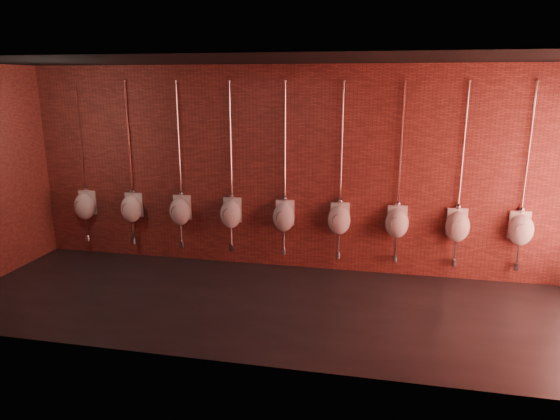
{
  "coord_description": "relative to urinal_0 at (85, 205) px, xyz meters",
  "views": [
    {
      "loc": [
        1.47,
        -6.1,
        2.94
      ],
      "look_at": [
        0.02,
        0.9,
        1.1
      ],
      "focal_mm": 32.0,
      "sensor_mm": 36.0,
      "label": 1
    }
  ],
  "objects": [
    {
      "name": "urinal_7",
      "position": [
        6.12,
        0.0,
        0.0
      ],
      "size": [
        0.38,
        0.34,
        2.71
      ],
      "color": "white",
      "rests_on": "ground"
    },
    {
      "name": "urinal_5",
      "position": [
        4.37,
        0.0,
        0.0
      ],
      "size": [
        0.38,
        0.34,
        2.71
      ],
      "color": "white",
      "rests_on": "ground"
    },
    {
      "name": "urinal_4",
      "position": [
        3.5,
        0.0,
        0.0
      ],
      "size": [
        0.38,
        0.34,
        2.71
      ],
      "color": "white",
      "rests_on": "ground"
    },
    {
      "name": "urinal_1",
      "position": [
        0.87,
        0.0,
        0.0
      ],
      "size": [
        0.38,
        0.34,
        2.71
      ],
      "color": "white",
      "rests_on": "ground"
    },
    {
      "name": "room_shell",
      "position": [
        3.51,
        -1.38,
        1.13
      ],
      "size": [
        8.54,
        3.04,
        3.22
      ],
      "color": "black",
      "rests_on": "ground"
    },
    {
      "name": "urinal_3",
      "position": [
        2.62,
        0.0,
        0.0
      ],
      "size": [
        0.38,
        0.34,
        2.71
      ],
      "color": "white",
      "rests_on": "ground"
    },
    {
      "name": "urinal_0",
      "position": [
        0.0,
        0.0,
        0.0
      ],
      "size": [
        0.38,
        0.34,
        2.71
      ],
      "color": "white",
      "rests_on": "ground"
    },
    {
      "name": "urinal_6",
      "position": [
        5.25,
        0.0,
        0.0
      ],
      "size": [
        0.38,
        0.34,
        2.71
      ],
      "color": "white",
      "rests_on": "ground"
    },
    {
      "name": "urinal_2",
      "position": [
        1.75,
        0.0,
        0.0
      ],
      "size": [
        0.38,
        0.34,
        2.71
      ],
      "color": "white",
      "rests_on": "ground"
    },
    {
      "name": "ground",
      "position": [
        3.51,
        -1.38,
        -0.88
      ],
      "size": [
        8.5,
        8.5,
        0.0
      ],
      "primitive_type": "plane",
      "color": "black",
      "rests_on": "ground"
    },
    {
      "name": "urinal_8",
      "position": [
        7.0,
        0.0,
        0.0
      ],
      "size": [
        0.38,
        0.34,
        2.71
      ],
      "color": "white",
      "rests_on": "ground"
    }
  ]
}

